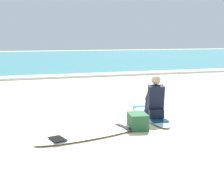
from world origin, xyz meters
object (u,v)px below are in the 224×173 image
(surfboard_main, at_px, (149,114))
(beach_bag, at_px, (138,121))
(surfboard_spare_near, at_px, (94,134))
(surfer_seated, at_px, (155,101))

(surfboard_main, distance_m, beach_bag, 1.24)
(surfboard_main, bearing_deg, surfboard_spare_near, -145.22)
(surfer_seated, height_order, surfboard_spare_near, surfer_seated)
(surfboard_main, xyz_separation_m, surfer_seated, (-0.05, -0.41, 0.40))
(surfboard_spare_near, bearing_deg, beach_bag, 9.86)
(surfboard_main, xyz_separation_m, beach_bag, (-0.72, -1.00, 0.12))
(surfer_seated, relative_size, surfboard_spare_near, 0.39)
(surfboard_main, distance_m, surfer_seated, 0.57)
(surfboard_main, xyz_separation_m, surfboard_spare_near, (-1.68, -1.16, 0.00))
(surfer_seated, bearing_deg, surfboard_spare_near, -155.04)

